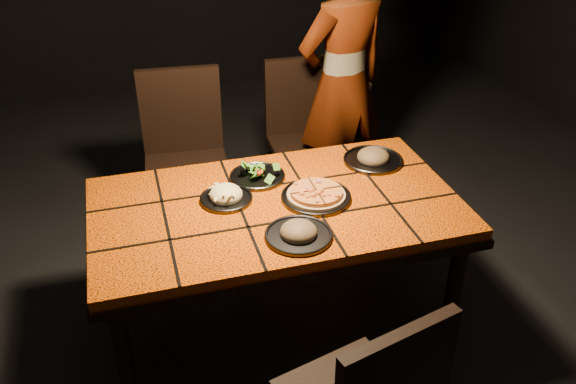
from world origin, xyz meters
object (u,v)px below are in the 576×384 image
object	(u,v)px
dining_table	(276,218)
diner	(342,85)
chair_far_right	(304,129)
plate_pizza	(316,195)
chair_far_left	(185,148)
plate_pasta	(226,196)

from	to	relation	value
dining_table	diner	size ratio (longest dim) A/B	0.96
dining_table	chair_far_right	xyz separation A→B (m)	(0.47, 1.07, -0.11)
diner	plate_pizza	xyz separation A→B (m)	(-0.50, -1.02, -0.08)
chair_far_left	dining_table	bearing A→B (deg)	-69.01
chair_far_left	chair_far_right	xyz separation A→B (m)	(0.75, 0.10, -0.02)
plate_pasta	dining_table	bearing A→B (deg)	-21.65
chair_far_left	plate_pizza	distance (m)	1.10
dining_table	plate_pasta	xyz separation A→B (m)	(-0.21, 0.08, 0.10)
chair_far_right	diner	xyz separation A→B (m)	(0.21, -0.07, 0.29)
chair_far_right	plate_pasta	world-z (taller)	chair_far_right
dining_table	plate_pasta	size ratio (longest dim) A/B	6.92
dining_table	diner	distance (m)	1.23
chair_far_right	plate_pizza	size ratio (longest dim) A/B	3.14
dining_table	diner	xyz separation A→B (m)	(0.68, 1.00, 0.18)
chair_far_left	plate_pizza	xyz separation A→B (m)	(0.46, -0.99, 0.18)
dining_table	chair_far_left	distance (m)	1.01
chair_far_right	plate_pasta	size ratio (longest dim) A/B	4.18
dining_table	chair_far_right	distance (m)	1.17
chair_far_left	plate_pizza	world-z (taller)	chair_far_left
plate_pizza	diner	bearing A→B (deg)	63.76
diner	plate_pasta	xyz separation A→B (m)	(-0.89, -0.92, -0.08)
diner	dining_table	bearing A→B (deg)	38.85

